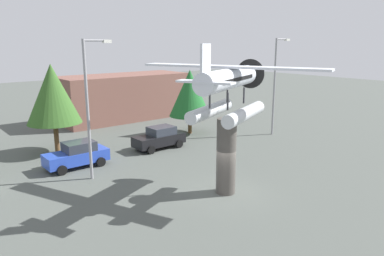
{
  "coord_description": "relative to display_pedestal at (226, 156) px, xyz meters",
  "views": [
    {
      "loc": [
        -13.95,
        -13.91,
        8.4
      ],
      "look_at": [
        0.0,
        3.0,
        3.23
      ],
      "focal_mm": 34.42,
      "sensor_mm": 36.0,
      "label": 1
    }
  ],
  "objects": [
    {
      "name": "ground_plane",
      "position": [
        0.0,
        0.0,
        -2.16
      ],
      "size": [
        140.0,
        140.0,
        0.0
      ],
      "primitive_type": "plane",
      "color": "#4C514C"
    },
    {
      "name": "tree_east",
      "position": [
        -4.56,
        13.93,
        2.4
      ],
      "size": [
        4.04,
        4.04,
        6.82
      ],
      "color": "brown",
      "rests_on": "ground"
    },
    {
      "name": "display_pedestal",
      "position": [
        0.0,
        0.0,
        0.0
      ],
      "size": [
        1.1,
        1.1,
        4.31
      ],
      "primitive_type": "cylinder",
      "color": "#4C4742",
      "rests_on": "ground"
    },
    {
      "name": "floatplane_monument",
      "position": [
        0.12,
        0.05,
        3.83
      ],
      "size": [
        7.18,
        10.0,
        4.0
      ],
      "rotation": [
        0.0,
        0.0,
        0.4
      ],
      "color": "silver",
      "rests_on": "display_pedestal"
    },
    {
      "name": "car_far_black",
      "position": [
        2.21,
        9.77,
        -1.28
      ],
      "size": [
        4.2,
        2.02,
        1.76
      ],
      "rotation": [
        0.0,
        0.0,
        3.14
      ],
      "color": "black",
      "rests_on": "ground"
    },
    {
      "name": "storefront_building",
      "position": [
        5.9,
        22.0,
        0.29
      ],
      "size": [
        14.02,
        5.47,
        4.89
      ],
      "primitive_type": "cube",
      "color": "brown",
      "rests_on": "ground"
    },
    {
      "name": "streetlight_secondary",
      "position": [
        13.07,
        6.94,
        2.84
      ],
      "size": [
        1.84,
        0.28,
        8.7
      ],
      "color": "gray",
      "rests_on": "ground"
    },
    {
      "name": "tree_center_back",
      "position": [
        7.25,
        12.09,
        1.63
      ],
      "size": [
        3.83,
        3.83,
        5.92
      ],
      "color": "brown",
      "rests_on": "ground"
    },
    {
      "name": "car_mid_blue",
      "position": [
        -4.74,
        9.59,
        -1.28
      ],
      "size": [
        4.2,
        2.02,
        1.76
      ],
      "rotation": [
        0.0,
        0.0,
        3.14
      ],
      "color": "#2847B7",
      "rests_on": "ground"
    },
    {
      "name": "streetlight_primary",
      "position": [
        -4.76,
        6.89,
        2.77
      ],
      "size": [
        1.84,
        0.28,
        8.56
      ],
      "color": "gray",
      "rests_on": "ground"
    }
  ]
}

